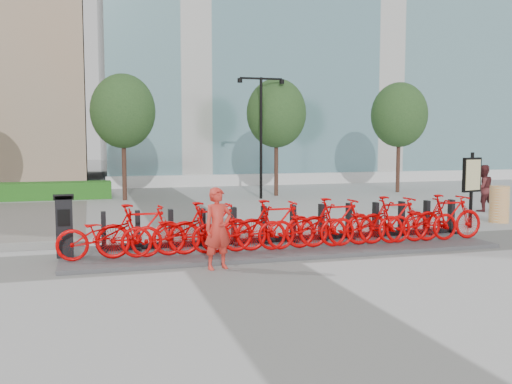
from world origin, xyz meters
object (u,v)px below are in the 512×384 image
object	(u,v)px
map_sign	(472,178)
worker_red	(218,228)
bike_0	(105,235)
construction_barrel	(499,204)
pedestrian	(483,188)
kiosk	(64,227)

from	to	relation	value
map_sign	worker_red	bearing A→B (deg)	-174.46
bike_0	construction_barrel	distance (m)	11.70
bike_0	worker_red	xyz separation A→B (m)	(2.06, -1.13, 0.21)
bike_0	pedestrian	size ratio (longest dim) A/B	1.17
bike_0	construction_barrel	size ratio (longest dim) A/B	1.73
bike_0	worker_red	size ratio (longest dim) A/B	1.20
bike_0	pedestrian	world-z (taller)	pedestrian
worker_red	map_sign	bearing A→B (deg)	6.43
pedestrian	map_sign	distance (m)	4.11
bike_0	kiosk	size ratio (longest dim) A/B	1.44
pedestrian	map_sign	bearing A→B (deg)	45.86
construction_barrel	worker_red	bearing A→B (deg)	-158.81
bike_0	pedestrian	xyz separation A→B (m)	(12.68, 4.85, 0.23)
worker_red	pedestrian	xyz separation A→B (m)	(10.62, 5.98, 0.02)
kiosk	pedestrian	distance (m)	14.15
bike_0	construction_barrel	bearing A→B (deg)	-77.63
bike_0	map_sign	distance (m)	10.14
construction_barrel	map_sign	size ratio (longest dim) A/B	0.52
bike_0	kiosk	xyz separation A→B (m)	(-0.78, 0.47, 0.13)
map_sign	pedestrian	bearing A→B (deg)	32.58
pedestrian	construction_barrel	world-z (taller)	pedestrian
pedestrian	map_sign	size ratio (longest dim) A/B	0.76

